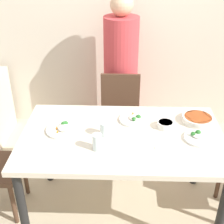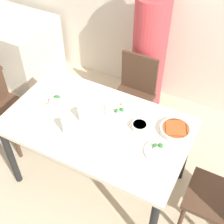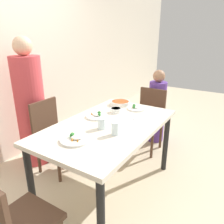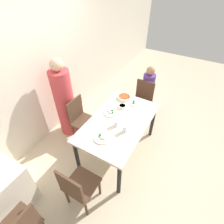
# 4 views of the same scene
# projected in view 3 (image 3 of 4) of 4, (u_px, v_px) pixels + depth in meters

# --- Properties ---
(ground_plane) EXTENTS (10.00, 10.00, 0.00)m
(ground_plane) POSITION_uv_depth(u_px,v_px,m) (109.00, 189.00, 2.37)
(ground_plane) COLOR beige
(wall_back) EXTENTS (10.00, 0.06, 2.70)m
(wall_back) POSITION_uv_depth(u_px,v_px,m) (6.00, 54.00, 2.64)
(wall_back) COLOR beige
(wall_back) RESTS_ON ground_plane
(dining_table) EXTENTS (1.46, 0.87, 0.76)m
(dining_table) POSITION_uv_depth(u_px,v_px,m) (108.00, 132.00, 2.14)
(dining_table) COLOR beige
(dining_table) RESTS_ON ground_plane
(chair_adult_spot) EXTENTS (0.40, 0.40, 0.86)m
(chair_adult_spot) POSITION_uv_depth(u_px,v_px,m) (53.00, 134.00, 2.58)
(chair_adult_spot) COLOR #4C3323
(chair_adult_spot) RESTS_ON ground_plane
(chair_child_spot) EXTENTS (0.40, 0.40, 0.86)m
(chair_child_spot) POSITION_uv_depth(u_px,v_px,m) (149.00, 118.00, 3.07)
(chair_child_spot) COLOR #4C3323
(chair_child_spot) RESTS_ON ground_plane
(chair_empty_left) EXTENTS (0.40, 0.40, 0.86)m
(chair_empty_left) POSITION_uv_depth(u_px,v_px,m) (13.00, 224.00, 1.37)
(chair_empty_left) COLOR #4C3323
(chair_empty_left) RESTS_ON ground_plane
(person_adult) EXTENTS (0.35, 0.35, 1.57)m
(person_adult) POSITION_uv_depth(u_px,v_px,m) (31.00, 109.00, 2.66)
(person_adult) COLOR #C63D42
(person_adult) RESTS_ON ground_plane
(person_child) EXTENTS (0.26, 0.26, 1.10)m
(person_child) POSITION_uv_depth(u_px,v_px,m) (157.00, 109.00, 3.29)
(person_child) COLOR #5B3893
(person_child) RESTS_ON ground_plane
(bowl_curry) EXTENTS (0.24, 0.24, 0.05)m
(bowl_curry) POSITION_uv_depth(u_px,v_px,m) (120.00, 103.00, 2.66)
(bowl_curry) COLOR silver
(bowl_curry) RESTS_ON dining_table
(plate_rice_adult) EXTENTS (0.23, 0.23, 0.06)m
(plate_rice_adult) POSITION_uv_depth(u_px,v_px,m) (97.00, 116.00, 2.28)
(plate_rice_adult) COLOR white
(plate_rice_adult) RESTS_ON dining_table
(plate_rice_child) EXTENTS (0.25, 0.25, 0.06)m
(plate_rice_child) POSITION_uv_depth(u_px,v_px,m) (75.00, 139.00, 1.78)
(plate_rice_child) COLOR white
(plate_rice_child) RESTS_ON dining_table
(plate_noodles) EXTENTS (0.21, 0.21, 0.06)m
(plate_noodles) POSITION_uv_depth(u_px,v_px,m) (136.00, 108.00, 2.51)
(plate_noodles) COLOR white
(plate_noodles) RESTS_ON dining_table
(bowl_rice_small) EXTENTS (0.12, 0.12, 0.05)m
(bowl_rice_small) POSITION_uv_depth(u_px,v_px,m) (116.00, 110.00, 2.41)
(bowl_rice_small) COLOR white
(bowl_rice_small) RESTS_ON dining_table
(glass_water_tall) EXTENTS (0.07, 0.07, 0.12)m
(glass_water_tall) POSITION_uv_depth(u_px,v_px,m) (115.00, 129.00, 1.87)
(glass_water_tall) COLOR silver
(glass_water_tall) RESTS_ON dining_table
(glass_water_short) EXTENTS (0.08, 0.08, 0.10)m
(glass_water_short) POSITION_uv_depth(u_px,v_px,m) (102.00, 123.00, 1.99)
(glass_water_short) COLOR silver
(glass_water_short) RESTS_ON dining_table
(fork_steel) EXTENTS (0.18, 0.03, 0.01)m
(fork_steel) POSITION_uv_depth(u_px,v_px,m) (137.00, 117.00, 2.28)
(fork_steel) COLOR silver
(fork_steel) RESTS_ON dining_table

